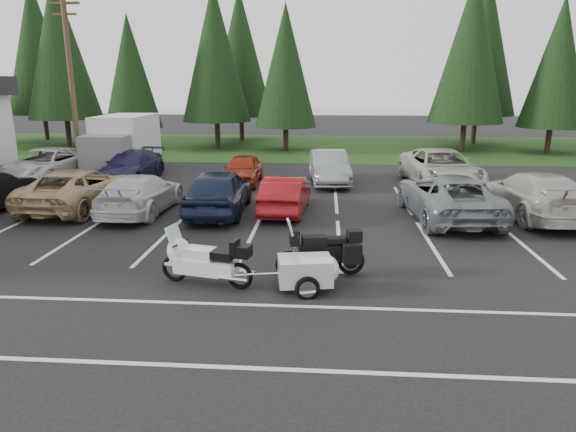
# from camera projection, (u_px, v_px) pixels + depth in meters

# --- Properties ---
(ground) EXTENTS (120.00, 120.00, 0.00)m
(ground) POSITION_uv_depth(u_px,v_px,m) (227.00, 252.00, 14.51)
(ground) COLOR black
(ground) RESTS_ON ground
(grass_strip) EXTENTS (80.00, 16.00, 0.01)m
(grass_strip) POSITION_uv_depth(u_px,v_px,m) (288.00, 147.00, 37.65)
(grass_strip) COLOR #193711
(grass_strip) RESTS_ON ground
(lake_water) EXTENTS (70.00, 50.00, 0.02)m
(lake_water) POSITION_uv_depth(u_px,v_px,m) (336.00, 118.00, 67.25)
(lake_water) COLOR slate
(lake_water) RESTS_ON ground
(utility_pole) EXTENTS (1.60, 0.26, 9.00)m
(utility_pole) POSITION_uv_depth(u_px,v_px,m) (71.00, 80.00, 25.59)
(utility_pole) COLOR #473321
(utility_pole) RESTS_ON ground
(box_truck) EXTENTS (2.40, 5.60, 2.90)m
(box_truck) POSITION_uv_depth(u_px,v_px,m) (120.00, 145.00, 26.76)
(box_truck) COLOR silver
(box_truck) RESTS_ON ground
(stall_markings) EXTENTS (32.00, 16.00, 0.01)m
(stall_markings) POSITION_uv_depth(u_px,v_px,m) (238.00, 231.00, 16.43)
(stall_markings) COLOR silver
(stall_markings) RESTS_ON ground
(conifer_2) EXTENTS (5.10, 5.10, 11.89)m
(conifer_2) POSITION_uv_depth(u_px,v_px,m) (59.00, 47.00, 35.85)
(conifer_2) COLOR #332316
(conifer_2) RESTS_ON ground
(conifer_3) EXTENTS (3.87, 3.87, 9.02)m
(conifer_3) POSITION_uv_depth(u_px,v_px,m) (130.00, 72.00, 34.54)
(conifer_3) COLOR #332316
(conifer_3) RESTS_ON ground
(conifer_4) EXTENTS (4.80, 4.80, 11.17)m
(conifer_4) POSITION_uv_depth(u_px,v_px,m) (215.00, 53.00, 35.27)
(conifer_4) COLOR #332316
(conifer_4) RESTS_ON ground
(conifer_5) EXTENTS (4.14, 4.14, 9.63)m
(conifer_5) POSITION_uv_depth(u_px,v_px,m) (286.00, 66.00, 33.90)
(conifer_5) COLOR #332316
(conifer_5) RESTS_ON ground
(conifer_6) EXTENTS (4.93, 4.93, 11.48)m
(conifer_6) POSITION_uv_depth(u_px,v_px,m) (471.00, 48.00, 33.25)
(conifer_6) COLOR #332316
(conifer_6) RESTS_ON ground
(conifer_7) EXTENTS (4.27, 4.27, 9.94)m
(conifer_7) POSITION_uv_depth(u_px,v_px,m) (558.00, 62.00, 32.80)
(conifer_7) COLOR #332316
(conifer_7) RESTS_ON ground
(conifer_back_a) EXTENTS (5.28, 5.28, 12.30)m
(conifer_back_a) POSITION_uv_depth(u_px,v_px,m) (37.00, 48.00, 40.13)
(conifer_back_a) COLOR #332316
(conifer_back_a) RESTS_ON ground
(conifer_back_b) EXTENTS (4.97, 4.97, 11.58)m
(conifer_back_b) POSITION_uv_depth(u_px,v_px,m) (240.00, 53.00, 39.58)
(conifer_back_b) COLOR #332316
(conifer_back_b) RESTS_ON ground
(conifer_back_c) EXTENTS (5.50, 5.50, 12.81)m
(conifer_back_c) POSITION_uv_depth(u_px,v_px,m) (482.00, 41.00, 37.44)
(conifer_back_c) COLOR #332316
(conifer_back_c) RESTS_ON ground
(car_near_2) EXTENTS (2.83, 5.62, 1.52)m
(car_near_2) POSITION_uv_depth(u_px,v_px,m) (79.00, 188.00, 19.26)
(car_near_2) COLOR tan
(car_near_2) RESTS_ON ground
(car_near_3) EXTENTS (2.16, 4.98, 1.43)m
(car_near_3) POSITION_uv_depth(u_px,v_px,m) (141.00, 194.00, 18.61)
(car_near_3) COLOR silver
(car_near_3) RESTS_ON ground
(car_near_4) EXTENTS (2.06, 4.91, 1.66)m
(car_near_4) POSITION_uv_depth(u_px,v_px,m) (219.00, 191.00, 18.51)
(car_near_4) COLOR #171F3A
(car_near_4) RESTS_ON ground
(car_near_5) EXTENTS (1.70, 4.21, 1.36)m
(car_near_5) POSITION_uv_depth(u_px,v_px,m) (286.00, 194.00, 18.70)
(car_near_5) COLOR maroon
(car_near_5) RESTS_ON ground
(car_near_6) EXTENTS (3.03, 5.84, 1.57)m
(car_near_6) POSITION_uv_depth(u_px,v_px,m) (447.00, 196.00, 17.84)
(car_near_6) COLOR slate
(car_near_6) RESTS_ON ground
(car_near_7) EXTENTS (2.55, 5.66, 1.61)m
(car_near_7) POSITION_uv_depth(u_px,v_px,m) (535.00, 195.00, 18.00)
(car_near_7) COLOR #B5AFA6
(car_near_7) RESTS_ON ground
(car_far_0) EXTENTS (3.05, 5.85, 1.57)m
(car_far_0) POSITION_uv_depth(u_px,v_px,m) (46.00, 165.00, 24.35)
(car_far_0) COLOR silver
(car_far_0) RESTS_ON ground
(car_far_1) EXTENTS (2.23, 4.98, 1.42)m
(car_far_1) POSITION_uv_depth(u_px,v_px,m) (131.00, 166.00, 24.59)
(car_far_1) COLOR #1D1A41
(car_far_1) RESTS_ON ground
(car_far_2) EXTENTS (1.62, 3.97, 1.35)m
(car_far_2) POSITION_uv_depth(u_px,v_px,m) (243.00, 170.00, 23.87)
(car_far_2) COLOR maroon
(car_far_2) RESTS_ON ground
(car_far_3) EXTENTS (2.06, 4.74, 1.51)m
(car_far_3) POSITION_uv_depth(u_px,v_px,m) (329.00, 167.00, 24.02)
(car_far_3) COLOR gray
(car_far_3) RESTS_ON ground
(car_far_4) EXTENTS (3.29, 6.18, 1.65)m
(car_far_4) POSITION_uv_depth(u_px,v_px,m) (441.00, 168.00, 23.38)
(car_far_4) COLOR #B6B0A7
(car_far_4) RESTS_ON ground
(touring_motorcycle) EXTENTS (2.68, 1.34, 1.42)m
(touring_motorcycle) POSITION_uv_depth(u_px,v_px,m) (206.00, 257.00, 11.95)
(touring_motorcycle) COLOR silver
(touring_motorcycle) RESTS_ON ground
(cargo_trailer) EXTENTS (1.89, 1.26, 0.81)m
(cargo_trailer) POSITION_uv_depth(u_px,v_px,m) (305.00, 274.00, 11.71)
(cargo_trailer) COLOR silver
(cargo_trailer) RESTS_ON ground
(adventure_motorcycle) EXTENTS (2.58, 1.31, 1.50)m
(adventure_motorcycle) POSITION_uv_depth(u_px,v_px,m) (321.00, 247.00, 12.52)
(adventure_motorcycle) COLOR black
(adventure_motorcycle) RESTS_ON ground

